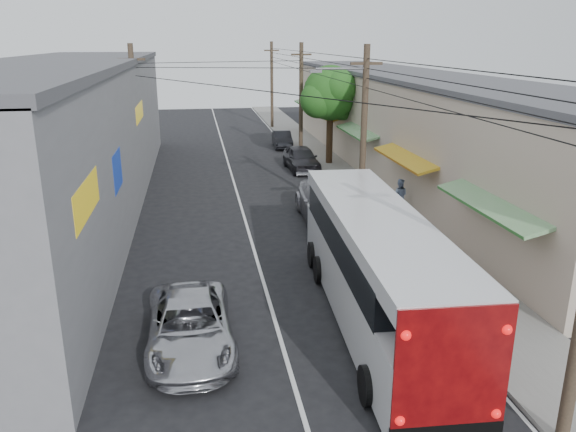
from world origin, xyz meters
The scene contains 13 objects.
ground centered at (0.00, 0.00, 0.00)m, with size 120.00×120.00×0.00m, color black.
sidewalk centered at (6.50, 20.00, 0.06)m, with size 3.00×80.00×0.12m, color slate.
building_right centered at (10.99, 22.00, 3.15)m, with size 7.09×40.00×6.25m.
building_left centered at (-8.50, 18.00, 3.65)m, with size 7.20×36.00×7.25m.
utility_poles centered at (3.13, 20.33, 4.13)m, with size 11.80×45.28×8.00m.
street_tree centered at (6.87, 26.02, 4.67)m, with size 4.40×4.00×6.60m.
coach_bus centered at (2.99, 4.10, 1.75)m, with size 3.19×11.83×3.37m.
jeepney centered at (-2.52, 3.19, 0.70)m, with size 2.31×5.01×1.39m, color #B8B8BF.
parked_suv centered at (3.80, 13.64, 0.89)m, with size 2.50×6.14×1.78m, color #9998A0.
parked_car_mid centered at (4.60, 24.54, 0.78)m, with size 1.84×4.58×1.56m, color #26252A.
parked_car_far centered at (4.60, 32.74, 0.64)m, with size 1.35×3.86×1.27m, color black.
pedestrian_near centered at (5.84, 9.44, 1.05)m, with size 0.68×0.44×1.86m, color pink.
pedestrian_far centered at (7.48, 14.16, 0.95)m, with size 0.81×0.63×1.66m, color #8CA4CC.
Camera 1 is at (-2.09, -10.79, 8.18)m, focal length 35.00 mm.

